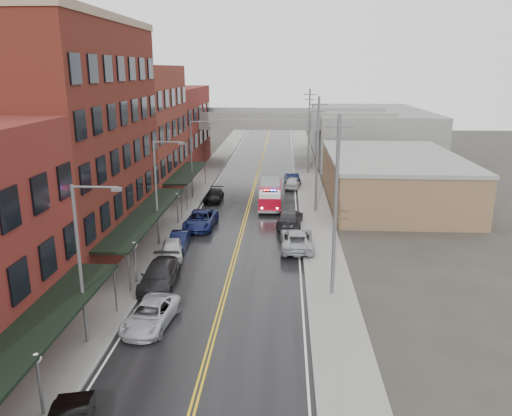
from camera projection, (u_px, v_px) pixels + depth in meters
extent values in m
cube|color=black|center=(244.00, 225.00, 48.30)|extent=(11.00, 160.00, 0.02)
cube|color=slate|center=(169.00, 223.00, 48.70)|extent=(3.00, 160.00, 0.15)
cube|color=slate|center=(319.00, 226.00, 47.86)|extent=(3.00, 160.00, 0.15)
cube|color=gray|center=(186.00, 224.00, 48.60)|extent=(0.30, 160.00, 0.15)
cube|color=gray|center=(302.00, 226.00, 47.95)|extent=(0.30, 160.00, 0.15)
cube|color=#561B16|center=(70.00, 142.00, 39.90)|extent=(9.00, 20.00, 18.00)
cube|color=maroon|center=(135.00, 133.00, 57.13)|extent=(9.00, 15.00, 15.00)
cube|color=maroon|center=(170.00, 129.00, 74.36)|extent=(9.00, 20.00, 12.00)
cube|color=#866148|center=(392.00, 180.00, 56.32)|extent=(14.00, 22.00, 5.00)
cube|color=slate|center=(369.00, 134.00, 84.64)|extent=(18.00, 30.00, 8.00)
cube|color=black|center=(34.00, 331.00, 22.93)|extent=(2.60, 16.00, 0.18)
cylinder|color=slate|center=(115.00, 291.00, 30.57)|extent=(0.10, 0.10, 3.00)
cube|color=black|center=(146.00, 215.00, 41.19)|extent=(2.60, 18.00, 0.18)
cylinder|color=slate|center=(129.00, 273.00, 33.26)|extent=(0.10, 0.10, 3.00)
cylinder|color=slate|center=(181.00, 205.00, 49.79)|extent=(0.10, 0.10, 3.00)
cube|color=black|center=(187.00, 172.00, 58.01)|extent=(2.60, 13.00, 0.18)
cylinder|color=slate|center=(187.00, 198.00, 52.49)|extent=(0.10, 0.10, 3.00)
cylinder|color=slate|center=(205.00, 174.00, 64.21)|extent=(0.10, 0.10, 3.00)
cylinder|color=#59595B|center=(40.00, 389.00, 21.37)|extent=(0.14, 0.14, 2.80)
sphere|color=silver|center=(36.00, 358.00, 20.97)|extent=(0.44, 0.44, 0.44)
cylinder|color=#59595B|center=(136.00, 265.00, 34.83)|extent=(0.14, 0.14, 2.80)
sphere|color=silver|center=(134.00, 245.00, 34.42)|extent=(0.44, 0.44, 0.44)
cylinder|color=#59595B|center=(178.00, 210.00, 48.29)|extent=(0.14, 0.14, 2.80)
sphere|color=silver|center=(177.00, 195.00, 47.88)|extent=(0.44, 0.44, 0.44)
cylinder|color=#59595B|center=(80.00, 268.00, 26.33)|extent=(0.18, 0.18, 9.00)
cylinder|color=#59595B|center=(95.00, 187.00, 25.07)|extent=(2.40, 0.12, 0.12)
cube|color=#59595B|center=(117.00, 189.00, 25.03)|extent=(0.50, 0.22, 0.18)
cylinder|color=#59595B|center=(156.00, 194.00, 41.71)|extent=(0.18, 0.18, 9.00)
cylinder|color=#59595B|center=(168.00, 142.00, 40.45)|extent=(2.40, 0.12, 0.12)
cube|color=#59595B|center=(181.00, 143.00, 40.41)|extent=(0.50, 0.22, 0.18)
cylinder|color=#59595B|center=(191.00, 160.00, 57.09)|extent=(0.18, 0.18, 9.00)
cylinder|color=#59595B|center=(201.00, 122.00, 55.83)|extent=(2.40, 0.12, 0.12)
cube|color=#59595B|center=(210.00, 123.00, 55.79)|extent=(0.50, 0.22, 0.18)
cylinder|color=#59595B|center=(335.00, 209.00, 31.85)|extent=(0.24, 0.24, 12.00)
cube|color=#59595B|center=(339.00, 127.00, 30.45)|extent=(1.80, 0.12, 0.12)
cube|color=#59595B|center=(339.00, 139.00, 30.64)|extent=(1.40, 0.12, 0.12)
cylinder|color=#59595B|center=(317.00, 156.00, 51.07)|extent=(0.24, 0.24, 12.00)
cube|color=#59595B|center=(319.00, 104.00, 49.67)|extent=(1.80, 0.12, 0.12)
cube|color=#59595B|center=(319.00, 112.00, 49.86)|extent=(1.40, 0.12, 0.12)
cylinder|color=#59595B|center=(309.00, 132.00, 70.30)|extent=(0.24, 0.24, 12.00)
cube|color=#59595B|center=(310.00, 94.00, 68.90)|extent=(1.80, 0.12, 0.12)
cube|color=#59595B|center=(310.00, 100.00, 69.09)|extent=(1.40, 0.12, 0.12)
cube|color=slate|center=(260.00, 121.00, 77.24)|extent=(40.00, 10.00, 1.50)
cube|color=slate|center=(191.00, 145.00, 78.88)|extent=(1.60, 8.00, 6.00)
cube|color=slate|center=(331.00, 146.00, 77.62)|extent=(1.60, 8.00, 6.00)
cube|color=#B0081D|center=(270.00, 192.00, 55.44)|extent=(2.39, 5.10, 1.93)
cube|color=#B0081D|center=(270.00, 203.00, 52.07)|extent=(2.34, 2.43, 1.38)
cube|color=silver|center=(270.00, 194.00, 51.82)|extent=(2.22, 2.25, 0.46)
cube|color=black|center=(270.00, 200.00, 52.17)|extent=(2.35, 1.51, 0.74)
cube|color=slate|center=(270.00, 182.00, 55.14)|extent=(2.16, 4.73, 0.28)
cube|color=black|center=(270.00, 191.00, 51.74)|extent=(1.48, 0.29, 0.13)
sphere|color=#FF0C0C|center=(265.00, 190.00, 51.74)|extent=(0.18, 0.18, 0.18)
sphere|color=#1933FF|center=(275.00, 191.00, 51.70)|extent=(0.18, 0.18, 0.18)
cylinder|color=black|center=(260.00, 209.00, 52.20)|extent=(0.93, 0.34, 0.92)
cylinder|color=black|center=(279.00, 209.00, 52.12)|extent=(0.93, 0.34, 0.92)
cylinder|color=black|center=(261.00, 201.00, 55.30)|extent=(0.93, 0.34, 0.92)
cylinder|color=black|center=(279.00, 201.00, 55.22)|extent=(0.93, 0.34, 0.92)
cylinder|color=black|center=(262.00, 196.00, 57.51)|extent=(0.93, 0.34, 0.92)
cylinder|color=black|center=(279.00, 196.00, 57.43)|extent=(0.93, 0.34, 0.92)
imported|color=#B5B6BE|center=(151.00, 315.00, 29.29)|extent=(2.91, 5.31, 1.41)
imported|color=black|center=(159.00, 275.00, 34.60)|extent=(2.44, 5.64, 1.62)
imported|color=#BCBCBC|center=(172.00, 249.00, 39.93)|extent=(2.44, 4.50, 1.45)
imported|color=black|center=(179.00, 240.00, 42.11)|extent=(1.58, 4.11, 1.34)
imported|color=#151D4F|center=(201.00, 220.00, 47.39)|extent=(2.87, 5.82, 1.59)
imported|color=black|center=(214.00, 196.00, 56.90)|extent=(1.98, 4.61, 1.33)
imported|color=#A1A4A9|center=(297.00, 240.00, 41.83)|extent=(2.77, 5.88, 1.63)
imported|color=#2A2A2D|center=(290.00, 218.00, 47.93)|extent=(2.84, 5.69, 1.59)
imported|color=silver|center=(293.00, 182.00, 63.09)|extent=(2.40, 4.58, 1.49)
imported|color=black|center=(292.00, 179.00, 65.28)|extent=(2.13, 4.79, 1.53)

